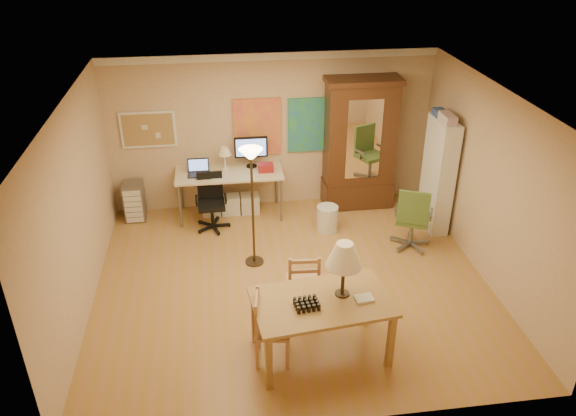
{
  "coord_description": "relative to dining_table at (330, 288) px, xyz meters",
  "views": [
    {
      "loc": [
        -0.94,
        -6.49,
        4.75
      ],
      "look_at": [
        -0.02,
        0.3,
        1.05
      ],
      "focal_mm": 35.0,
      "sensor_mm": 36.0,
      "label": 1
    }
  ],
  "objects": [
    {
      "name": "ladder_chair_back",
      "position": [
        -0.17,
        0.81,
        -0.51
      ],
      "size": [
        0.45,
        0.43,
        0.91
      ],
      "color": "#B47E52",
      "rests_on": "floor"
    },
    {
      "name": "torchiere_lamp",
      "position": [
        -0.72,
        2.02,
        0.54
      ],
      "size": [
        0.33,
        0.33,
        1.84
      ],
      "color": "#3A2C17",
      "rests_on": "floor"
    },
    {
      "name": "crown_molding",
      "position": [
        -0.22,
        3.9,
        1.7
      ],
      "size": [
        5.5,
        0.08,
        0.12
      ],
      "primitive_type": "cube",
      "color": "white",
      "rests_on": "floor"
    },
    {
      "name": "bookshelf",
      "position": [
        2.33,
        2.73,
        -0.01
      ],
      "size": [
        0.28,
        0.75,
        1.87
      ],
      "color": "white",
      "rests_on": "floor"
    },
    {
      "name": "computer_desk",
      "position": [
        -0.96,
        3.6,
        -0.44
      ],
      "size": [
        1.79,
        0.78,
        1.35
      ],
      "color": "beige",
      "rests_on": "floor"
    },
    {
      "name": "corkboard",
      "position": [
        -2.27,
        3.91,
        0.56
      ],
      "size": [
        0.9,
        0.04,
        0.62
      ],
      "primitive_type": "cube",
      "color": "tan",
      "rests_on": "floor"
    },
    {
      "name": "office_chair_green",
      "position": [
        1.75,
        2.13,
        -0.65
      ],
      "size": [
        0.65,
        0.65,
        1.06
      ],
      "color": "slate",
      "rests_on": "floor"
    },
    {
      "name": "ladder_chair_left",
      "position": [
        -0.69,
        -0.02,
        -0.51
      ],
      "size": [
        0.46,
        0.48,
        0.91
      ],
      "color": "#B47E52",
      "rests_on": "floor"
    },
    {
      "name": "office_chair_black",
      "position": [
        -1.32,
        3.17,
        -0.68
      ],
      "size": [
        0.58,
        0.58,
        0.94
      ],
      "color": "black",
      "rests_on": "floor"
    },
    {
      "name": "drawer_cart",
      "position": [
        -2.62,
        3.64,
        -0.6
      ],
      "size": [
        0.33,
        0.4,
        0.66
      ],
      "color": "slate",
      "rests_on": "floor"
    },
    {
      "name": "wastebin",
      "position": [
        0.55,
        2.81,
        -0.72
      ],
      "size": [
        0.35,
        0.35,
        0.44
      ],
      "primitive_type": "cylinder",
      "color": "silver",
      "rests_on": "floor"
    },
    {
      "name": "dining_table",
      "position": [
        0.0,
        0.0,
        0.0
      ],
      "size": [
        1.67,
        1.12,
        1.48
      ],
      "color": "brown",
      "rests_on": "floor"
    },
    {
      "name": "art_panel_left",
      "position": [
        -0.47,
        3.91,
        0.51
      ],
      "size": [
        0.8,
        0.04,
        1.0
      ],
      "primitive_type": "cube",
      "color": "gold",
      "rests_on": "floor"
    },
    {
      "name": "armoire",
      "position": [
        1.25,
        3.68,
        0.06
      ],
      "size": [
        1.25,
        0.59,
        2.3
      ],
      "color": "#3D2810",
      "rests_on": "floor"
    },
    {
      "name": "art_panel_right",
      "position": [
        0.43,
        3.91,
        0.51
      ],
      "size": [
        0.75,
        0.04,
        0.95
      ],
      "primitive_type": "cube",
      "color": "teal",
      "rests_on": "floor"
    },
    {
      "name": "floor",
      "position": [
        -0.22,
        1.44,
        -0.94
      ],
      "size": [
        5.5,
        5.5,
        0.0
      ],
      "primitive_type": "plane",
      "color": "#A9803C",
      "rests_on": "ground"
    }
  ]
}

